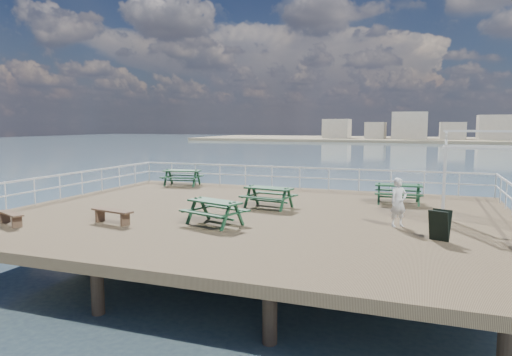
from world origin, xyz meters
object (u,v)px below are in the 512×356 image
object	(u,v)px
picnic_table_a	(182,174)
picnic_table_d	(215,207)
picnic_table_c	(398,190)
flat_bench_far	(11,216)
flat_bench_near	(112,213)
picnic_table_b	(269,193)
person	(398,202)
trellis_arbor	(482,183)

from	to	relation	value
picnic_table_a	picnic_table_d	world-z (taller)	picnic_table_a
picnic_table_c	flat_bench_far	size ratio (longest dim) A/B	1.37
picnic_table_a	picnic_table_c	world-z (taller)	picnic_table_a
picnic_table_a	flat_bench_far	xyz separation A→B (m)	(-0.49, -10.31, -0.29)
picnic_table_c	flat_bench_near	xyz separation A→B (m)	(-8.57, -7.16, -0.23)
picnic_table_b	person	xyz separation A→B (m)	(4.89, -1.72, 0.20)
picnic_table_b	trellis_arbor	world-z (taller)	trellis_arbor
picnic_table_d	trellis_arbor	xyz separation A→B (m)	(8.07, 2.96, 0.79)
flat_bench_near	flat_bench_far	world-z (taller)	flat_bench_near
picnic_table_a	person	size ratio (longest dim) A/B	1.36
flat_bench_far	flat_bench_near	bearing A→B (deg)	46.94
picnic_table_a	picnic_table_d	xyz separation A→B (m)	(5.64, -7.98, -0.03)
flat_bench_near	flat_bench_far	distance (m)	3.21
picnic_table_a	picnic_table_b	distance (m)	7.80
flat_bench_far	picnic_table_c	bearing A→B (deg)	59.50
picnic_table_c	flat_bench_near	world-z (taller)	picnic_table_c
picnic_table_a	picnic_table_b	bearing A→B (deg)	-43.86
picnic_table_c	flat_bench_near	size ratio (longest dim) A/B	1.19
flat_bench_far	person	world-z (taller)	person
picnic_table_a	trellis_arbor	world-z (taller)	trellis_arbor
picnic_table_d	flat_bench_far	size ratio (longest dim) A/B	1.54
person	picnic_table_b	bearing A→B (deg)	123.71
picnic_table_b	picnic_table_c	bearing A→B (deg)	39.48
picnic_table_c	flat_bench_far	bearing A→B (deg)	-148.05
picnic_table_a	person	bearing A→B (deg)	-37.35
picnic_table_d	picnic_table_a	bearing A→B (deg)	143.56
picnic_table_d	trellis_arbor	world-z (taller)	trellis_arbor
flat_bench_far	person	size ratio (longest dim) A/B	0.91
picnic_table_a	picnic_table_b	world-z (taller)	picnic_table_a
picnic_table_c	picnic_table_d	size ratio (longest dim) A/B	0.89
picnic_table_b	person	distance (m)	5.19
picnic_table_c	flat_bench_far	distance (m)	14.28
picnic_table_c	person	size ratio (longest dim) A/B	1.25
flat_bench_near	person	bearing A→B (deg)	28.98
picnic_table_d	flat_bench_near	world-z (taller)	picnic_table_d
picnic_table_b	trellis_arbor	xyz separation A→B (m)	(7.37, -0.47, 0.77)
picnic_table_d	person	distance (m)	5.84
picnic_table_a	trellis_arbor	xyz separation A→B (m)	(13.71, -5.02, 0.76)
flat_bench_near	person	xyz separation A→B (m)	(8.78, 2.74, 0.43)
picnic_table_a	picnic_table_c	bearing A→B (deg)	-17.69
picnic_table_a	flat_bench_near	bearing A→B (deg)	-82.95
flat_bench_near	picnic_table_c	bearing A→B (deg)	51.53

